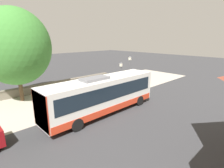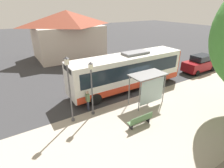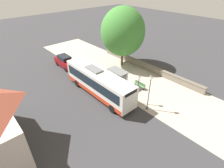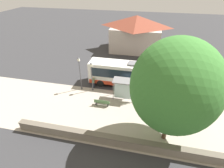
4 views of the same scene
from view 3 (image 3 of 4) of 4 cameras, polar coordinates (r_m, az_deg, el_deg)
name	(u,v)px [view 3 (image 3 of 4)]	position (r m, az deg, el deg)	size (l,w,h in m)	color
ground_plane	(108,87)	(24.83, -1.45, -1.15)	(120.00, 120.00, 0.00)	#353538
sidewalk_plaza	(129,77)	(27.51, 5.69, 2.29)	(9.00, 44.00, 0.02)	#ADA393
stone_wall	(146,66)	(30.08, 11.07, 5.65)	(0.60, 20.00, 1.03)	slate
bus	(98,82)	(22.65, -4.48, 0.63)	(2.59, 11.34, 3.50)	silver
bus_shelter	(118,73)	(24.10, 2.14, 3.56)	(1.58, 2.86, 2.57)	slate
pedestrian	(134,100)	(21.11, 7.11, -5.06)	(0.34, 0.22, 1.61)	#2D3347
bench	(140,85)	(24.82, 9.02, -0.27)	(0.40, 1.84, 0.88)	#4C7247
street_lamp_near	(149,90)	(19.83, 12.12, -1.92)	(0.28, 0.28, 4.64)	#4C4C51
street_lamp_far	(138,87)	(20.77, 8.58, -0.91)	(0.28, 0.28, 4.05)	#4C4C51
shade_tree	(123,32)	(29.32, 3.56, 16.63)	(7.13, 7.13, 9.76)	brown
parked_car_behind_bus	(65,62)	(31.26, -15.09, 7.09)	(1.88, 4.66, 2.01)	maroon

